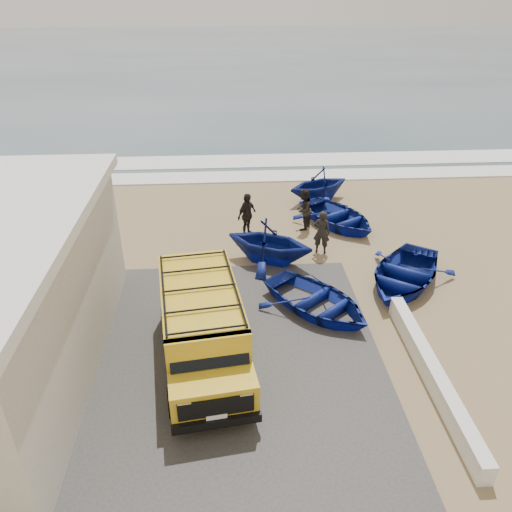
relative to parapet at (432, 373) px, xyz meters
name	(u,v)px	position (x,y,z in m)	size (l,w,h in m)	color
ground	(231,318)	(-5.00, 3.00, -0.28)	(160.00, 160.00, 0.00)	#917A54
slab	(156,366)	(-7.00, 1.00, -0.25)	(12.00, 10.00, 0.05)	#413E3B
ocean	(223,56)	(-5.00, 59.00, -0.27)	(180.00, 88.00, 0.01)	#385166
surf_line	(226,177)	(-5.00, 15.00, -0.25)	(180.00, 1.60, 0.06)	white
surf_wash	(226,161)	(-5.00, 17.50, -0.26)	(180.00, 2.20, 0.04)	white
parapet	(432,373)	(0.00, 0.00, 0.00)	(0.35, 6.00, 0.55)	silver
van	(202,325)	(-5.74, 1.19, 0.88)	(2.63, 5.25, 2.16)	gold
boat_near_left	(317,301)	(-2.37, 3.19, 0.11)	(2.63, 3.69, 0.76)	navy
boat_near_right	(404,274)	(0.74, 4.53, 0.14)	(2.86, 4.01, 0.83)	navy
boat_mid_left	(269,242)	(-3.56, 6.30, 0.55)	(2.71, 3.14, 1.65)	navy
boat_mid_right	(338,216)	(-0.50, 9.15, 0.12)	(2.72, 3.80, 0.79)	navy
boat_far_left	(319,184)	(-0.85, 11.80, 0.51)	(2.56, 2.97, 1.56)	navy
fisherman_front	(322,232)	(-1.60, 6.90, 0.56)	(0.61, 0.40, 1.68)	black
fisherman_middle	(303,209)	(-1.98, 8.91, 0.58)	(0.83, 0.64, 1.70)	black
fisherman_back	(247,215)	(-4.25, 8.47, 0.60)	(1.03, 0.43, 1.76)	black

